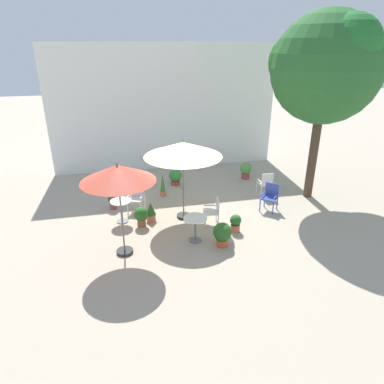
{
  "coord_description": "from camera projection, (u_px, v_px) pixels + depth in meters",
  "views": [
    {
      "loc": [
        -2.1,
        -9.64,
        5.15
      ],
      "look_at": [
        0.0,
        -0.22,
        0.94
      ],
      "focal_mm": 32.19,
      "sensor_mm": 36.0,
      "label": 1
    }
  ],
  "objects": [
    {
      "name": "potted_plant_3",
      "position": [
        141.0,
        215.0,
        10.38
      ],
      "size": [
        0.43,
        0.43,
        0.61
      ],
      "color": "#9C5438",
      "rests_on": "ground"
    },
    {
      "name": "potted_plant_1",
      "position": [
        235.0,
        223.0,
        10.11
      ],
      "size": [
        0.33,
        0.33,
        0.53
      ],
      "color": "#C26746",
      "rests_on": "ground"
    },
    {
      "name": "patio_chair_2",
      "position": [
        270.0,
        195.0,
        11.33
      ],
      "size": [
        0.66,
        0.66,
        0.9
      ],
      "color": "#374A9F",
      "rests_on": "ground"
    },
    {
      "name": "potted_plant_2",
      "position": [
        151.0,
        211.0,
        10.69
      ],
      "size": [
        0.32,
        0.32,
        0.62
      ],
      "color": "#C46D4B",
      "rests_on": "ground"
    },
    {
      "name": "shade_tree",
      "position": [
        327.0,
        68.0,
        10.84
      ],
      "size": [
        3.64,
        3.47,
        6.13
      ],
      "color": "#4B3828",
      "rests_on": "ground"
    },
    {
      "name": "potted_plant_0",
      "position": [
        163.0,
        185.0,
        12.4
      ],
      "size": [
        0.2,
        0.2,
        0.86
      ],
      "color": "#CD6746",
      "rests_on": "ground"
    },
    {
      "name": "potted_plant_4",
      "position": [
        222.0,
        233.0,
        9.35
      ],
      "size": [
        0.52,
        0.52,
        0.68
      ],
      "color": "#BA552E",
      "rests_on": "ground"
    },
    {
      "name": "cafe_table_0",
      "position": [
        121.0,
        207.0,
        10.55
      ],
      "size": [
        0.64,
        0.64,
        0.72
      ],
      "color": "white",
      "rests_on": "ground"
    },
    {
      "name": "patio_umbrella_0",
      "position": [
        183.0,
        150.0,
        10.14
      ],
      "size": [
        2.35,
        2.35,
        2.53
      ],
      "color": "#2D2D2D",
      "rests_on": "ground"
    },
    {
      "name": "cafe_table_1",
      "position": [
        195.0,
        225.0,
        9.52
      ],
      "size": [
        0.66,
        0.66,
        0.73
      ],
      "color": "white",
      "rests_on": "ground"
    },
    {
      "name": "patio_chair_1",
      "position": [
        266.0,
        182.0,
        12.4
      ],
      "size": [
        0.45,
        0.45,
        0.89
      ],
      "color": "silver",
      "rests_on": "ground"
    },
    {
      "name": "potted_plant_5",
      "position": [
        175.0,
        176.0,
        13.4
      ],
      "size": [
        0.5,
        0.5,
        0.64
      ],
      "color": "#A1492C",
      "rests_on": "ground"
    },
    {
      "name": "patio_chair_3",
      "position": [
        214.0,
        210.0,
        10.4
      ],
      "size": [
        0.48,
        0.49,
        0.84
      ],
      "color": "white",
      "rests_on": "ground"
    },
    {
      "name": "ground_plane",
      "position": [
        191.0,
        216.0,
        11.1
      ],
      "size": [
        60.0,
        60.0,
        0.0
      ],
      "primitive_type": "plane",
      "color": "#AFA08C"
    },
    {
      "name": "patio_umbrella_1",
      "position": [
        118.0,
        174.0,
        8.28
      ],
      "size": [
        1.84,
        1.84,
        2.53
      ],
      "color": "#2D2D2D",
      "rests_on": "ground"
    },
    {
      "name": "patio_chair_0",
      "position": [
        137.0,
        196.0,
        11.28
      ],
      "size": [
        0.63,
        0.62,
        0.93
      ],
      "color": "silver",
      "rests_on": "ground"
    },
    {
      "name": "potted_plant_7",
      "position": [
        246.0,
        170.0,
        14.01
      ],
      "size": [
        0.48,
        0.48,
        0.68
      ],
      "color": "brown",
      "rests_on": "ground"
    },
    {
      "name": "villa_facade",
      "position": [
        165.0,
        108.0,
        14.52
      ],
      "size": [
        9.57,
        0.3,
        5.17
      ],
      "primitive_type": "cube",
      "color": "white",
      "rests_on": "ground"
    },
    {
      "name": "potted_plant_6",
      "position": [
        113.0,
        201.0,
        11.45
      ],
      "size": [
        0.32,
        0.32,
        0.53
      ],
      "color": "#95463A",
      "rests_on": "ground"
    }
  ]
}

